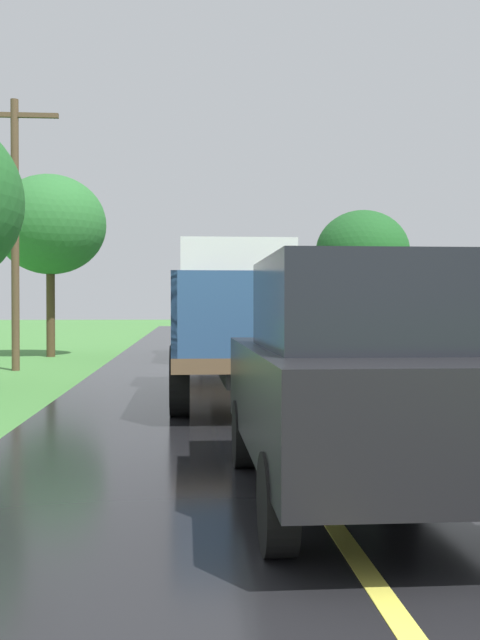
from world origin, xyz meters
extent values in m
cube|color=#2D2D30|center=(-0.07, 9.16, 0.68)|extent=(0.90, 5.51, 0.24)
cube|color=brown|center=(-0.07, 9.16, 0.88)|extent=(2.30, 5.80, 0.20)
cube|color=silver|center=(-0.07, 11.11, 1.93)|extent=(2.10, 1.90, 1.90)
cube|color=black|center=(-0.07, 12.06, 2.26)|extent=(1.78, 0.02, 0.76)
cube|color=#2D517F|center=(-1.18, 8.18, 1.53)|extent=(0.08, 3.85, 1.10)
cube|color=#2D517F|center=(1.04, 8.18, 1.53)|extent=(0.08, 3.85, 1.10)
cube|color=#2D517F|center=(-0.07, 6.30, 1.53)|extent=(2.30, 0.08, 1.10)
cube|color=#2D517F|center=(-0.07, 10.07, 1.53)|extent=(2.30, 0.08, 1.10)
cylinder|color=black|center=(-1.12, 10.96, 0.58)|extent=(0.28, 1.00, 1.00)
cylinder|color=black|center=(0.98, 10.96, 0.58)|extent=(0.28, 1.00, 1.00)
cylinder|color=black|center=(-1.12, 7.56, 0.58)|extent=(0.28, 1.00, 1.00)
cylinder|color=black|center=(0.98, 7.56, 0.58)|extent=(0.28, 1.00, 1.00)
ellipsoid|color=#97B329|center=(-0.87, 7.14, 1.83)|extent=(0.47, 0.52, 0.37)
ellipsoid|color=#A4B833|center=(-0.66, 8.36, 1.18)|extent=(0.41, 0.52, 0.41)
ellipsoid|color=#8FB224|center=(-0.58, 8.14, 1.17)|extent=(0.58, 0.62, 0.40)
ellipsoid|color=#96C62B|center=(0.17, 9.13, 1.14)|extent=(0.44, 0.43, 0.44)
ellipsoid|color=#8FCB31|center=(0.66, 8.04, 1.12)|extent=(0.54, 0.52, 0.40)
ellipsoid|color=#A1BE33|center=(0.00, 6.76, 1.19)|extent=(0.59, 0.65, 0.39)
ellipsoid|color=#92C035|center=(-0.75, 9.22, 1.16)|extent=(0.56, 0.56, 0.45)
ellipsoid|color=#91B32A|center=(-0.15, 9.37, 1.84)|extent=(0.47, 0.48, 0.49)
ellipsoid|color=#92CA23|center=(0.61, 8.81, 1.17)|extent=(0.42, 0.42, 0.46)
cube|color=#2D2D30|center=(-0.11, 19.58, 0.68)|extent=(0.90, 5.51, 0.24)
cube|color=brown|center=(-0.11, 19.58, 0.88)|extent=(2.30, 5.80, 0.20)
cube|color=#197A4C|center=(-0.11, 21.53, 1.93)|extent=(2.10, 1.90, 1.90)
cube|color=black|center=(-0.11, 22.49, 2.26)|extent=(1.79, 0.02, 0.76)
cube|color=#232328|center=(-1.22, 18.61, 1.53)|extent=(0.08, 3.85, 1.10)
cube|color=#232328|center=(1.00, 18.61, 1.53)|extent=(0.08, 3.85, 1.10)
cube|color=#232328|center=(-0.11, 16.72, 1.53)|extent=(2.30, 0.08, 1.10)
cube|color=#232328|center=(-0.11, 20.49, 1.53)|extent=(2.30, 0.08, 1.10)
cylinder|color=black|center=(-1.16, 21.38, 0.58)|extent=(0.28, 1.00, 1.00)
cylinder|color=black|center=(0.94, 21.38, 0.58)|extent=(0.28, 1.00, 1.00)
cylinder|color=black|center=(-1.16, 17.99, 0.58)|extent=(0.28, 1.00, 1.00)
cylinder|color=black|center=(0.94, 17.99, 0.58)|extent=(0.28, 1.00, 1.00)
ellipsoid|color=#9ABC2C|center=(0.09, 18.94, 1.49)|extent=(0.56, 0.56, 0.44)
ellipsoid|color=#96C527|center=(0.13, 17.48, 1.18)|extent=(0.56, 0.65, 0.51)
ellipsoid|color=#90CA27|center=(0.70, 19.33, 1.17)|extent=(0.49, 0.48, 0.50)
ellipsoid|color=#90B627|center=(-0.45, 17.72, 1.80)|extent=(0.44, 0.51, 0.37)
ellipsoid|color=#A0B325|center=(0.61, 19.17, 1.49)|extent=(0.58, 0.70, 0.37)
ellipsoid|color=#9EB328|center=(0.21, 20.18, 1.20)|extent=(0.45, 0.54, 0.44)
ellipsoid|color=#8DC32A|center=(0.47, 20.22, 1.82)|extent=(0.53, 0.56, 0.37)
ellipsoid|color=#90BA23|center=(-0.06, 19.27, 1.46)|extent=(0.52, 0.58, 0.47)
ellipsoid|color=#9AC426|center=(-0.38, 17.21, 1.83)|extent=(0.56, 0.69, 0.43)
ellipsoid|color=#93BB28|center=(0.22, 19.31, 1.46)|extent=(0.48, 0.55, 0.44)
ellipsoid|color=#99B71F|center=(0.72, 19.33, 1.19)|extent=(0.52, 0.64, 0.40)
cylinder|color=brown|center=(-5.38, 16.36, 3.48)|extent=(0.20, 0.20, 6.95)
cube|color=brown|center=(-5.38, 16.36, 6.55)|extent=(2.22, 0.12, 0.12)
cylinder|color=#4C3823|center=(-5.46, 21.76, 1.45)|extent=(0.28, 0.28, 2.91)
ellipsoid|color=#2D7033|center=(-5.46, 21.76, 4.37)|extent=(3.65, 3.65, 3.28)
cylinder|color=#4C3823|center=(6.49, 27.81, 1.20)|extent=(0.28, 0.28, 2.39)
ellipsoid|color=#1E5623|center=(6.49, 27.81, 3.98)|extent=(3.97, 3.97, 3.57)
cube|color=black|center=(0.30, 2.88, 0.90)|extent=(1.70, 4.10, 0.80)
cube|color=black|center=(0.30, 2.68, 1.65)|extent=(1.44, 2.05, 0.70)
cylinder|color=black|center=(-0.47, 4.15, 0.40)|extent=(0.20, 0.64, 0.64)
cylinder|color=black|center=(1.07, 4.15, 0.40)|extent=(0.20, 0.64, 0.64)
cylinder|color=black|center=(-0.47, 1.61, 0.40)|extent=(0.20, 0.64, 0.64)
camera|label=1|loc=(-1.05, -2.86, 1.61)|focal=41.19mm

